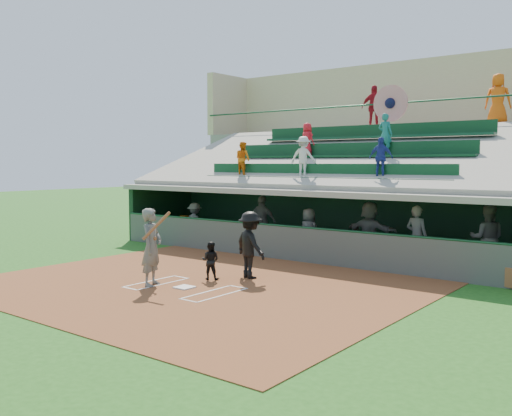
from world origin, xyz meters
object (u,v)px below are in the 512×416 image
Objects in this scene: home_plate at (184,287)px; white_table at (185,233)px; catcher at (210,261)px; water_cooler at (184,220)px; batter_at_plate at (152,247)px.

white_table reaches higher than home_plate.
catcher is (-0.19, 1.18, 0.50)m from home_plate.
water_cooler reaches higher than home_plate.
white_table is (-5.18, 6.39, -0.66)m from batter_at_plate.
batter_at_plate is at bearing 40.73° from catcher.
white_table is at bearing -64.75° from catcher.
white_table is at bearing 134.73° from home_plate.
water_cooler is at bearing 129.13° from batter_at_plate.
white_table is at bearing 128.99° from batter_at_plate.
catcher is at bearing 65.46° from batter_at_plate.
catcher is at bearing 98.99° from home_plate.
white_table is at bearing 102.23° from water_cooler.
home_plate is 0.58× the size of white_table.
catcher is 1.39× the size of white_table.
batter_at_plate is at bearing -50.87° from water_cooler.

